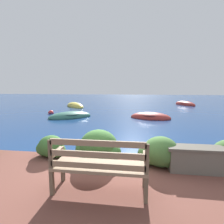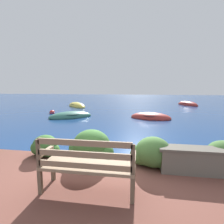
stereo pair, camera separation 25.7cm
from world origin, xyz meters
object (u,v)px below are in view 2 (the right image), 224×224
at_px(park_bench, 87,164).
at_px(mooring_buoy, 52,113).
at_px(rowboat_mid, 151,118).
at_px(rowboat_far, 77,106).
at_px(rowboat_nearest, 71,116).
at_px(rowboat_outer, 188,105).

bearing_deg(park_bench, mooring_buoy, 122.59).
relative_size(rowboat_mid, mooring_buoy, 6.45).
bearing_deg(rowboat_far, park_bench, 160.05).
bearing_deg(rowboat_nearest, mooring_buoy, 108.97).
bearing_deg(park_bench, rowboat_outer, 72.73).
distance_m(park_bench, rowboat_nearest, 8.64).
bearing_deg(mooring_buoy, rowboat_mid, -7.67).
relative_size(rowboat_far, rowboat_outer, 1.07).
height_order(park_bench, rowboat_nearest, park_bench).
xyz_separation_m(park_bench, rowboat_nearest, (-3.52, 7.87, -0.65)).
bearing_deg(rowboat_far, rowboat_mid, -169.72).
xyz_separation_m(park_bench, rowboat_outer, (5.81, 16.80, -0.64)).
bearing_deg(rowboat_far, rowboat_outer, -114.87).
bearing_deg(rowboat_outer, mooring_buoy, 98.73).
distance_m(rowboat_mid, rowboat_far, 8.62).
relative_size(rowboat_nearest, mooring_buoy, 7.06).
xyz_separation_m(rowboat_nearest, rowboat_outer, (9.32, 8.93, 0.00)).
distance_m(rowboat_nearest, rowboat_outer, 12.91).
bearing_deg(rowboat_outer, rowboat_mid, 127.83).
bearing_deg(rowboat_mid, rowboat_outer, -103.41).
distance_m(rowboat_nearest, mooring_buoy, 2.32).
xyz_separation_m(rowboat_mid, rowboat_far, (-6.72, 5.39, 0.00)).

